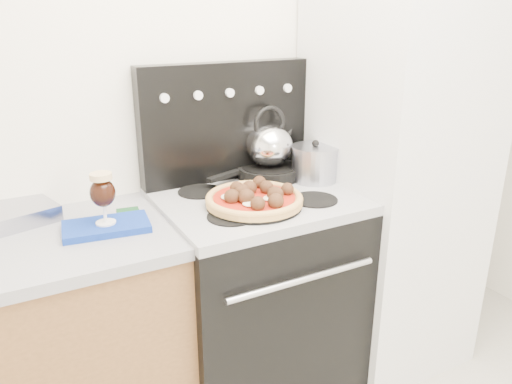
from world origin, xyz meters
TOP-DOWN VIEW (x-y plane):
  - room_shell at (0.00, 0.29)m, footprint 3.52×3.01m
  - stove_body at (0.08, 1.18)m, footprint 0.76×0.65m
  - cooktop at (0.08, 1.18)m, footprint 0.76×0.65m
  - backguard at (0.08, 1.45)m, footprint 0.76×0.08m
  - fridge at (0.78, 1.15)m, footprint 0.64×0.68m
  - foil_sheet at (-0.80, 1.39)m, footprint 0.34×0.28m
  - oven_mitt at (-0.51, 1.17)m, footprint 0.31×0.20m
  - beer_glass at (-0.51, 1.17)m, footprint 0.09×0.09m
  - pizza_pan at (0.02, 1.08)m, footprint 0.38×0.38m
  - pizza at (0.02, 1.08)m, footprint 0.46×0.46m
  - skillet at (0.25, 1.36)m, footprint 0.36×0.36m
  - tea_kettle at (0.25, 1.36)m, footprint 0.25×0.25m
  - stock_pot at (0.40, 1.23)m, footprint 0.25×0.25m

SIDE VIEW (x-z plane):
  - stove_body at x=0.08m, z-range 0.00..0.88m
  - cooktop at x=0.08m, z-range 0.88..0.92m
  - oven_mitt at x=-0.51m, z-range 0.90..0.92m
  - pizza_pan at x=0.02m, z-range 0.92..0.93m
  - foil_sheet at x=-0.80m, z-range 0.90..0.96m
  - skillet at x=0.25m, z-range 0.92..0.97m
  - fridge at x=0.78m, z-range 0.00..1.90m
  - pizza at x=0.02m, z-range 0.93..0.98m
  - stock_pot at x=0.40m, z-range 0.92..1.06m
  - beer_glass at x=-0.51m, z-range 0.92..1.11m
  - tea_kettle at x=0.25m, z-range 0.97..1.19m
  - backguard at x=0.08m, z-range 0.92..1.42m
  - room_shell at x=0.00m, z-range -0.01..2.51m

